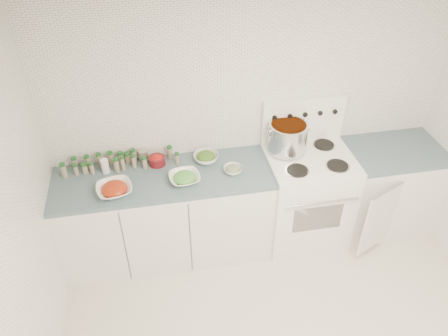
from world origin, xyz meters
TOP-DOWN VIEW (x-y plane):
  - room_walls at (0.00, 0.00)m, footprint 3.54×3.04m
  - counter_left at (-0.82, 1.19)m, footprint 1.85×0.62m
  - stove at (0.48, 1.19)m, footprint 0.76×0.70m
  - counter_right at (1.30, 1.19)m, footprint 0.89×0.79m
  - stock_pot at (0.30, 1.32)m, footprint 0.36×0.34m
  - bowl_tomato at (-1.22, 1.05)m, footprint 0.33×0.33m
  - bowl_snowpea at (-0.65, 1.10)m, footprint 0.28×0.28m
  - bowl_broccoli at (-0.43, 1.35)m, footprint 0.23×0.23m
  - bowl_zucchini at (-0.23, 1.14)m, footprint 0.21×0.21m
  - bowl_pepper at (-0.86, 1.38)m, footprint 0.15×0.15m
  - salt_canister at (-1.29, 1.34)m, footprint 0.08×0.08m
  - tin_can at (-0.97, 1.45)m, footprint 0.10×0.10m
  - spice_cluster at (-1.24, 1.40)m, footprint 0.99×0.16m

SIDE VIEW (x-z plane):
  - counter_right at x=1.30m, z-range 0.00..0.90m
  - counter_left at x=-0.82m, z-range 0.00..0.90m
  - stove at x=0.48m, z-range -0.18..1.18m
  - bowl_zucchini at x=-0.23m, z-range 0.90..0.96m
  - bowl_snowpea at x=-0.65m, z-range 0.89..0.98m
  - bowl_tomato at x=-1.22m, z-range 0.89..0.99m
  - bowl_broccoli at x=-0.43m, z-range 0.90..0.99m
  - bowl_pepper at x=-0.86m, z-range 0.90..0.99m
  - tin_can at x=-0.97m, z-range 0.90..1.01m
  - spice_cluster at x=-1.24m, z-range 0.89..1.03m
  - salt_canister at x=-1.29m, z-range 0.90..1.03m
  - stock_pot at x=0.30m, z-range 0.96..1.22m
  - room_walls at x=0.00m, z-range 0.30..2.82m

